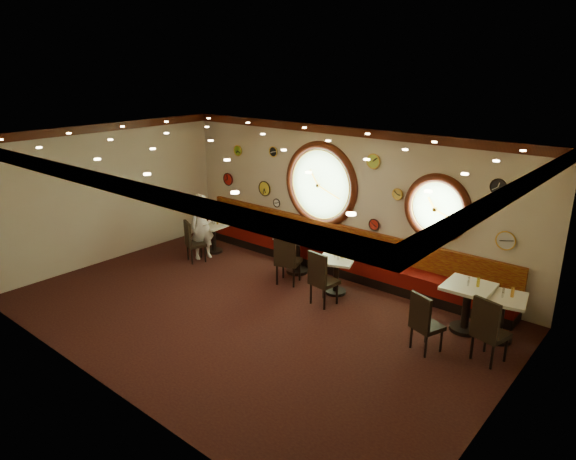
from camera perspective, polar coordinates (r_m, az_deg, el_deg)
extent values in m
cube|color=black|center=(9.80, -4.21, -9.19)|extent=(9.00, 6.00, 0.00)
cube|color=#B38032|center=(8.80, -4.69, 9.64)|extent=(9.00, 6.00, 0.02)
cube|color=beige|center=(11.42, 6.10, 3.39)|extent=(9.00, 0.02, 3.20)
cube|color=beige|center=(7.48, -20.71, -5.88)|extent=(9.00, 0.02, 3.20)
cube|color=beige|center=(12.63, -19.30, 3.89)|extent=(0.02, 6.00, 3.20)
cube|color=beige|center=(7.04, 23.17, -7.74)|extent=(0.02, 6.00, 3.20)
cube|color=#3C150A|center=(11.09, 6.22, 10.90)|extent=(9.00, 0.10, 0.18)
cube|color=#3C150A|center=(7.06, -21.73, 5.53)|extent=(9.00, 0.10, 0.18)
cube|color=#3C150A|center=(12.32, -19.92, 10.67)|extent=(0.10, 6.00, 0.18)
cube|color=#3C150A|center=(6.57, 24.38, 4.33)|extent=(0.10, 6.00, 0.18)
cube|color=black|center=(11.68, 5.09, -4.01)|extent=(8.00, 0.55, 0.20)
cube|color=#560907|center=(11.58, 5.12, -2.87)|extent=(8.00, 0.55, 0.30)
cube|color=#660D08|center=(11.62, 5.80, -0.72)|extent=(8.00, 0.10, 0.55)
cylinder|color=#7EB06A|center=(11.69, 3.69, 5.06)|extent=(1.66, 0.02, 1.66)
torus|color=#3C150A|center=(11.68, 3.64, 5.05)|extent=(1.98, 0.18, 1.98)
torus|color=gold|center=(11.65, 3.55, 5.02)|extent=(1.61, 0.03, 1.61)
cylinder|color=#7EB06A|center=(10.35, 16.27, 2.34)|extent=(1.10, 0.02, 1.10)
torus|color=#3C150A|center=(10.34, 16.23, 2.32)|extent=(1.38, 0.18, 1.38)
torus|color=gold|center=(10.31, 16.16, 2.29)|extent=(1.09, 0.03, 1.09)
cylinder|color=black|center=(9.81, 22.35, 4.46)|extent=(0.28, 0.03, 0.28)
cylinder|color=silver|center=(9.99, 23.05, -1.08)|extent=(0.34, 0.03, 0.34)
cylinder|color=#B6D542|center=(10.79, 9.48, 7.55)|extent=(0.30, 0.03, 0.30)
cylinder|color=white|center=(12.61, -1.24, 3.03)|extent=(0.20, 0.03, 0.20)
cylinder|color=red|center=(13.67, -6.65, 5.62)|extent=(0.32, 0.03, 0.32)
cylinder|color=yellow|center=(12.79, -2.60, 4.63)|extent=(0.36, 0.03, 0.36)
cylinder|color=#7DB624|center=(13.24, -5.57, 8.78)|extent=(0.26, 0.03, 0.26)
cylinder|color=black|center=(12.41, -1.63, 8.69)|extent=(0.24, 0.03, 0.24)
cylinder|color=red|center=(11.07, 9.56, 0.60)|extent=(0.24, 0.03, 0.24)
cylinder|color=gold|center=(10.64, 12.09, 3.92)|extent=(0.22, 0.03, 0.22)
cylinder|color=black|center=(12.88, -8.19, -2.31)|extent=(0.41, 0.41, 0.06)
cylinder|color=black|center=(12.77, -8.25, -0.93)|extent=(0.11, 0.11, 0.65)
cube|color=white|center=(12.66, -8.32, 0.53)|extent=(0.69, 0.69, 0.05)
cylinder|color=black|center=(11.56, 1.02, -4.53)|extent=(0.50, 0.50, 0.07)
cylinder|color=black|center=(11.41, 1.03, -2.71)|extent=(0.14, 0.14, 0.79)
cube|color=white|center=(11.27, 1.04, -0.75)|extent=(0.89, 0.89, 0.06)
cylinder|color=black|center=(10.61, 5.30, -6.81)|extent=(0.43, 0.43, 0.06)
cylinder|color=black|center=(10.47, 5.35, -5.13)|extent=(0.12, 0.12, 0.68)
cube|color=white|center=(10.34, 5.41, -3.33)|extent=(0.88, 0.88, 0.05)
cylinder|color=black|center=(9.70, 18.94, -10.32)|extent=(0.50, 0.50, 0.07)
cylinder|color=black|center=(9.52, 19.18, -8.22)|extent=(0.14, 0.14, 0.79)
cube|color=white|center=(9.35, 19.44, -5.96)|extent=(0.81, 0.81, 0.06)
cylinder|color=black|center=(9.60, 22.22, -11.03)|extent=(0.46, 0.46, 0.06)
cylinder|color=black|center=(9.44, 22.49, -9.08)|extent=(0.13, 0.13, 0.73)
cube|color=white|center=(9.28, 22.77, -6.97)|extent=(0.86, 0.86, 0.05)
cube|color=black|center=(12.25, -10.19, -1.57)|extent=(0.55, 0.55, 0.07)
cube|color=black|center=(12.10, -11.08, -0.33)|extent=(0.40, 0.21, 0.54)
cube|color=black|center=(10.86, 0.05, -3.54)|extent=(0.61, 0.61, 0.08)
cube|color=black|center=(10.55, -0.35, -2.15)|extent=(0.47, 0.22, 0.62)
cube|color=black|center=(9.96, 4.05, -5.78)|extent=(0.51, 0.51, 0.08)
cube|color=black|center=(9.70, 3.29, -4.28)|extent=(0.46, 0.12, 0.60)
cube|color=black|center=(8.74, 15.21, -10.29)|extent=(0.55, 0.55, 0.07)
cube|color=black|center=(8.47, 14.48, -8.75)|extent=(0.42, 0.20, 0.56)
cube|color=black|center=(8.75, 21.59, -10.72)|extent=(0.56, 0.56, 0.08)
cube|color=black|center=(8.44, 21.10, -9.14)|extent=(0.46, 0.17, 0.60)
cylinder|color=silver|center=(12.72, -8.44, 0.94)|extent=(0.03, 0.03, 0.09)
cylinder|color=silver|center=(11.28, 0.94, -0.33)|extent=(0.04, 0.04, 0.10)
cylinder|color=silver|center=(10.38, 5.22, -2.80)|extent=(0.03, 0.03, 0.10)
cylinder|color=silver|center=(9.42, 19.45, -5.26)|extent=(0.04, 0.04, 0.10)
cylinder|color=silver|center=(12.64, -8.24, 0.85)|extent=(0.04, 0.04, 0.10)
cylinder|color=silver|center=(11.24, 0.83, -0.41)|extent=(0.03, 0.03, 0.10)
cylinder|color=silver|center=(10.25, 5.58, -3.02)|extent=(0.04, 0.04, 0.11)
cylinder|color=silver|center=(9.29, 19.39, -5.62)|extent=(0.03, 0.03, 0.09)
cylinder|color=gold|center=(12.64, -7.85, 1.00)|extent=(0.05, 0.05, 0.16)
cylinder|color=gold|center=(11.23, 1.60, -0.19)|extent=(0.06, 0.06, 0.18)
cylinder|color=gold|center=(10.37, 6.03, -2.61)|extent=(0.06, 0.06, 0.18)
cylinder|color=gold|center=(9.30, 20.39, -5.45)|extent=(0.05, 0.05, 0.17)
cylinder|color=#BABABE|center=(9.35, 22.83, -6.24)|extent=(0.04, 0.04, 0.11)
cylinder|color=silver|center=(9.20, 22.74, -6.69)|extent=(0.03, 0.03, 0.09)
cylinder|color=gold|center=(9.27, 23.68, -6.34)|extent=(0.05, 0.05, 0.17)
imported|color=white|center=(12.31, -9.49, 0.39)|extent=(0.55, 0.67, 1.58)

